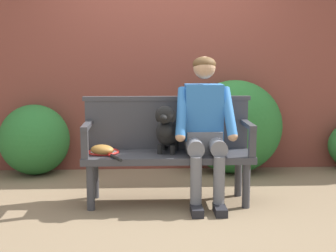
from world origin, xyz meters
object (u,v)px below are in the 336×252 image
garden_bench (168,160)px  baseball_glove (102,150)px  dog_on_bench (167,129)px  tennis_racket (105,152)px  person_seated (205,124)px

garden_bench → baseball_glove: (-0.59, -0.04, 0.11)m
dog_on_bench → baseball_glove: dog_on_bench is taller
garden_bench → tennis_racket: 0.58m
tennis_racket → baseball_glove: baseball_glove is taller
tennis_racket → person_seated: bearing=-1.7°
dog_on_bench → tennis_racket: (-0.57, 0.00, -0.21)m
garden_bench → tennis_racket: size_ratio=2.66×
baseball_glove → tennis_racket: bearing=103.5°
person_seated → baseball_glove: 0.95m
person_seated → dog_on_bench: size_ratio=3.01×
dog_on_bench → baseball_glove: bearing=-175.3°
person_seated → baseball_glove: bearing=-178.4°
person_seated → garden_bench: bearing=178.1°
person_seated → tennis_racket: (-0.90, 0.03, -0.26)m
garden_bench → baseball_glove: size_ratio=6.95×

